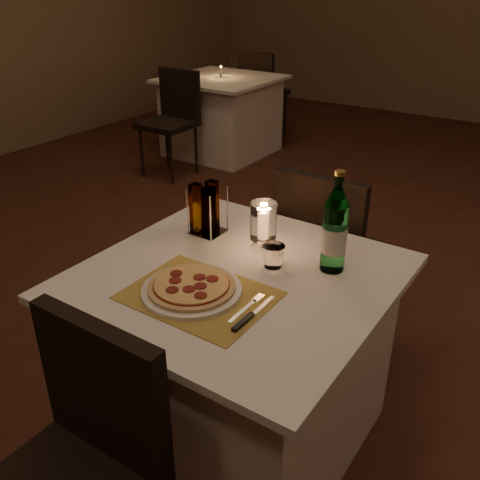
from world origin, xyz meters
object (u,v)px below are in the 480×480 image
Objects in this scene: pizza at (192,286)px; tumbler at (273,256)px; main_table at (237,359)px; chair_far at (325,244)px; neighbor_table_left at (222,116)px; water_bottle at (335,232)px; plate at (192,290)px; hurricane_candle at (263,223)px; chair_near at (80,455)px.

pizza is 0.32m from tumbler.
chair_far is (-0.00, 0.71, 0.18)m from main_table.
pizza is 3.82m from neighbor_table_left.
tumbler is at bearing 66.80° from pizza.
tumbler is at bearing -151.22° from water_bottle.
water_bottle is (0.30, 0.39, 0.13)m from plate.
water_bottle reaches higher than hurricane_candle.
chair_far is 0.92m from pizza.
water_bottle reaches higher than neighbor_table_left.
plate is 0.39m from hurricane_candle.
pizza is 0.79× the size of water_bottle.
hurricane_candle is (-0.10, 0.09, 0.07)m from tumbler.
pizza is 0.28× the size of neighbor_table_left.
tumbler is 0.08× the size of neighbor_table_left.
hurricane_candle is at bearing 137.79° from tumbler.
chair_near and chair_far have the same top height.
water_bottle is at bearing 28.78° from tumbler.
chair_far is 2.81× the size of plate.
water_bottle is 1.92× the size of hurricane_candle.
tumbler is (0.08, 0.83, 0.23)m from chair_near.
chair_near is 0.86m from tumbler.
chair_near is at bearing -59.06° from neighbor_table_left.
pizza is at bearing -113.20° from tumbler.
pizza is at bearing -105.50° from main_table.
neighbor_table_left is (-2.20, 3.67, -0.18)m from chair_near.
plate is (-0.05, -0.18, 0.38)m from main_table.
chair_far is at bearing 86.80° from plate.
water_bottle reaches higher than chair_far.
hurricane_candle is (-0.02, 0.20, 0.47)m from main_table.
water_bottle reaches higher than main_table.
tumbler reaches higher than neighbor_table_left.
chair_near is 0.96m from hurricane_candle.
plate is (-0.05, -0.89, 0.20)m from chair_far.
main_table is 3.68m from neighbor_table_left.
main_table is 0.61m from water_bottle.
plate is at bearing 95.35° from chair_near.
hurricane_candle is (0.03, 0.38, 0.10)m from plate.
hurricane_candle is at bearing 85.44° from pizza.
neighbor_table_left is (-2.20, 2.24, -0.18)m from chair_far.
main_table is 0.74m from chair_near.
pizza is 3.48× the size of tumbler.
neighbor_table_left is (-2.20, 2.95, 0.00)m from main_table.
plate is 0.51m from water_bottle.
main_table is 0.43m from tumbler.
water_bottle is (0.30, 0.39, 0.12)m from pizza.
water_bottle is (0.25, -0.50, 0.33)m from chair_far.
chair_far is at bearing 90.00° from main_table.
neighbor_table_left is at bearing 124.44° from pizza.
tumbler is at bearing 56.17° from main_table.
plate is at bearing -113.22° from tumbler.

